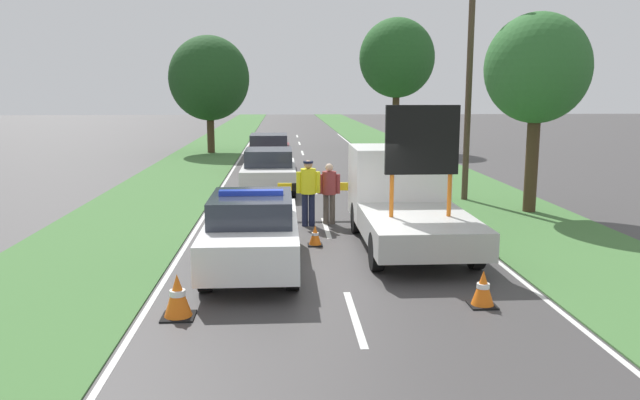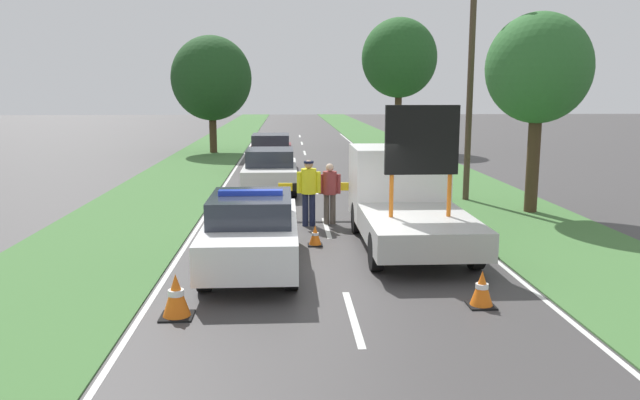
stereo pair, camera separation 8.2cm
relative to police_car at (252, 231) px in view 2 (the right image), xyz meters
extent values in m
plane|color=#3D3A3A|center=(1.76, -0.01, -0.79)|extent=(160.00, 160.00, 0.00)
cube|color=silver|center=(1.76, -2.90, -0.78)|extent=(0.12, 2.50, 0.01)
cube|color=silver|center=(1.76, 3.70, -0.78)|extent=(0.12, 2.50, 0.01)
cube|color=silver|center=(1.76, 10.30, -0.78)|extent=(0.12, 2.50, 0.01)
cube|color=silver|center=(1.76, 16.90, -0.78)|extent=(0.12, 2.50, 0.01)
cube|color=silver|center=(1.76, 23.50, -0.78)|extent=(0.12, 2.50, 0.01)
cube|color=silver|center=(1.76, 30.10, -0.78)|extent=(0.12, 2.50, 0.01)
cube|color=silver|center=(1.76, 36.70, -0.78)|extent=(0.12, 2.50, 0.01)
cube|color=silver|center=(-1.66, 10.94, -0.78)|extent=(0.10, 56.59, 0.01)
cube|color=silver|center=(5.17, 10.94, -0.78)|extent=(0.10, 56.59, 0.01)
cube|color=#427038|center=(-3.70, 19.99, -0.77)|extent=(3.89, 120.00, 0.03)
cube|color=#427038|center=(7.21, 19.99, -0.77)|extent=(3.89, 120.00, 0.03)
cube|color=white|center=(0.00, 0.02, -0.11)|extent=(1.81, 4.61, 0.70)
cube|color=#282D38|center=(0.00, -0.12, 0.50)|extent=(1.59, 2.12, 0.51)
cylinder|color=black|center=(-0.78, 1.45, -0.46)|extent=(0.24, 0.66, 0.66)
cylinder|color=black|center=(0.78, 1.45, -0.46)|extent=(0.24, 0.66, 0.66)
cylinder|color=black|center=(-0.78, -1.41, -0.46)|extent=(0.24, 0.66, 0.66)
cylinder|color=black|center=(0.78, -1.41, -0.46)|extent=(0.24, 0.66, 0.66)
cube|color=#1E38C6|center=(0.00, -0.12, 0.80)|extent=(1.27, 0.24, 0.10)
cube|color=#193399|center=(0.00, 0.02, -0.07)|extent=(1.82, 3.78, 0.10)
cube|color=black|center=(0.00, 2.36, -0.18)|extent=(0.99, 0.08, 0.42)
cube|color=white|center=(3.51, 3.08, 0.50)|extent=(2.27, 2.02, 1.80)
cube|color=#232833|center=(3.51, 4.07, 0.83)|extent=(1.93, 0.04, 0.79)
cube|color=#B2B2AD|center=(3.51, 0.39, -0.11)|extent=(2.27, 3.36, 0.57)
cylinder|color=#D16619|center=(2.90, 0.39, 0.62)|extent=(0.09, 0.09, 0.90)
cylinder|color=#D16619|center=(4.12, 0.39, 0.62)|extent=(0.09, 0.09, 0.90)
cube|color=black|center=(3.51, 0.39, 1.79)|extent=(1.53, 0.12, 1.43)
cylinder|color=black|center=(2.49, 3.08, -0.40)|extent=(0.24, 0.78, 0.78)
cylinder|color=black|center=(4.53, 3.08, -0.40)|extent=(0.24, 0.78, 0.78)
cylinder|color=black|center=(2.49, -0.28, -0.40)|extent=(0.24, 0.78, 0.78)
cylinder|color=black|center=(4.53, -0.28, -0.40)|extent=(0.24, 0.78, 0.78)
cylinder|color=black|center=(0.71, 5.10, -0.40)|extent=(0.07, 0.07, 0.77)
cylinder|color=black|center=(2.64, 5.10, -0.40)|extent=(0.07, 0.07, 0.77)
cube|color=yellow|center=(0.67, 5.10, 0.09)|extent=(0.40, 0.08, 0.22)
cube|color=black|center=(1.07, 5.10, 0.09)|extent=(0.40, 0.08, 0.22)
cube|color=yellow|center=(1.47, 5.10, 0.09)|extent=(0.40, 0.08, 0.22)
cube|color=black|center=(1.87, 5.10, 0.09)|extent=(0.40, 0.08, 0.22)
cube|color=yellow|center=(2.27, 5.10, 0.09)|extent=(0.40, 0.08, 0.22)
cube|color=black|center=(2.68, 5.10, 0.09)|extent=(0.40, 0.08, 0.22)
cylinder|color=#191E38|center=(1.20, 3.95, -0.35)|extent=(0.17, 0.17, 0.88)
cylinder|color=#191E38|center=(1.39, 3.95, -0.35)|extent=(0.17, 0.17, 0.88)
cylinder|color=yellow|center=(1.29, 3.95, 0.42)|extent=(0.40, 0.40, 0.66)
cylinder|color=yellow|center=(1.04, 3.95, 0.39)|extent=(0.13, 0.13, 0.56)
cylinder|color=yellow|center=(1.55, 3.95, 0.39)|extent=(0.13, 0.13, 0.56)
sphere|color=#A57A5B|center=(1.29, 3.95, 0.87)|extent=(0.23, 0.23, 0.23)
cylinder|color=#141933|center=(1.29, 3.95, 0.93)|extent=(0.26, 0.26, 0.06)
cylinder|color=brown|center=(1.78, 4.18, -0.38)|extent=(0.15, 0.15, 0.82)
cylinder|color=brown|center=(1.95, 4.18, -0.38)|extent=(0.15, 0.15, 0.82)
cylinder|color=maroon|center=(1.87, 4.18, 0.34)|extent=(0.38, 0.38, 0.62)
cylinder|color=maroon|center=(1.63, 4.18, 0.31)|extent=(0.12, 0.12, 0.52)
cylinder|color=maroon|center=(2.10, 4.18, 0.31)|extent=(0.12, 0.12, 0.52)
sphere|color=beige|center=(1.87, 4.18, 0.76)|extent=(0.21, 0.21, 0.21)
cube|color=black|center=(-0.92, 3.45, -0.77)|extent=(0.45, 0.45, 0.03)
cone|color=orange|center=(-0.92, 3.45, -0.46)|extent=(0.38, 0.38, 0.59)
cylinder|color=white|center=(-0.92, 3.45, -0.43)|extent=(0.22, 0.22, 0.08)
cube|color=black|center=(-0.20, 3.43, -0.77)|extent=(0.40, 0.40, 0.03)
cone|color=orange|center=(-0.20, 3.43, -0.49)|extent=(0.34, 0.34, 0.53)
cylinder|color=white|center=(-0.20, 3.43, -0.47)|extent=(0.19, 0.19, 0.07)
cube|color=black|center=(3.97, -2.49, -0.77)|extent=(0.45, 0.45, 0.03)
cone|color=orange|center=(3.97, -2.49, -0.46)|extent=(0.38, 0.38, 0.59)
cylinder|color=white|center=(3.97, -2.49, -0.43)|extent=(0.21, 0.21, 0.08)
cube|color=black|center=(-1.07, -2.72, -0.77)|extent=(0.52, 0.52, 0.03)
cone|color=orange|center=(-1.07, -2.72, -0.41)|extent=(0.45, 0.45, 0.69)
cylinder|color=white|center=(-1.07, -2.72, -0.38)|extent=(0.25, 0.25, 0.10)
cube|color=black|center=(1.36, 1.81, -0.77)|extent=(0.34, 0.34, 0.03)
cone|color=orange|center=(1.36, 1.81, -0.53)|extent=(0.29, 0.29, 0.45)
cylinder|color=white|center=(1.36, 1.81, -0.51)|extent=(0.16, 0.16, 0.06)
cube|color=silver|center=(0.13, 9.86, -0.11)|extent=(1.86, 4.43, 0.56)
cube|color=#282D38|center=(0.13, 9.72, 0.45)|extent=(1.63, 2.04, 0.57)
cylinder|color=black|center=(-0.68, 11.23, -0.39)|extent=(0.24, 0.79, 0.79)
cylinder|color=black|center=(0.94, 11.23, -0.39)|extent=(0.24, 0.79, 0.79)
cylinder|color=black|center=(-0.68, 8.48, -0.39)|extent=(0.24, 0.79, 0.79)
cylinder|color=black|center=(0.94, 8.48, -0.39)|extent=(0.24, 0.79, 0.79)
cube|color=maroon|center=(0.02, 15.42, -0.07)|extent=(1.82, 4.46, 0.77)
cube|color=#282D38|center=(0.02, 15.28, 0.60)|extent=(1.60, 2.05, 0.56)
cylinder|color=black|center=(-0.77, 16.80, -0.45)|extent=(0.24, 0.67, 0.67)
cylinder|color=black|center=(0.81, 16.80, -0.45)|extent=(0.24, 0.67, 0.67)
cylinder|color=black|center=(-0.77, 14.04, -0.45)|extent=(0.24, 0.67, 0.67)
cylinder|color=black|center=(0.81, 14.04, -0.45)|extent=(0.24, 0.67, 0.67)
cylinder|color=#42301E|center=(-3.49, 23.79, 0.48)|extent=(0.42, 0.42, 2.54)
ellipsoid|color=#1E471E|center=(-3.49, 23.79, 3.45)|extent=(4.53, 4.53, 4.75)
cylinder|color=#42301E|center=(7.93, 5.46, 0.75)|extent=(0.37, 0.37, 3.08)
ellipsoid|color=#2D662D|center=(7.93, 5.46, 3.42)|extent=(2.99, 2.99, 3.14)
cylinder|color=#42301E|center=(7.41, 24.97, 1.10)|extent=(0.41, 0.41, 3.78)
ellipsoid|color=#235623|center=(7.41, 24.97, 4.66)|extent=(4.43, 4.43, 4.66)
cylinder|color=#473828|center=(6.60, 7.61, 3.65)|extent=(0.20, 0.20, 8.88)
camera|label=1|loc=(0.64, -12.35, 2.81)|focal=35.00mm
camera|label=2|loc=(0.72, -12.35, 2.81)|focal=35.00mm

